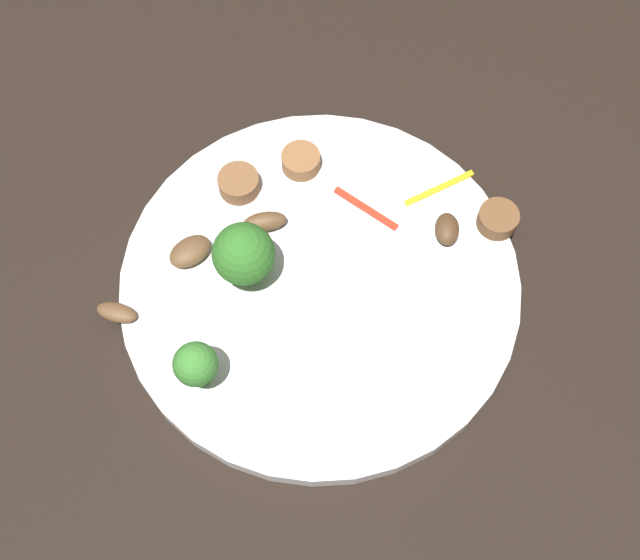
% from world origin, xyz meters
% --- Properties ---
extents(ground_plane, '(1.40, 1.40, 0.00)m').
position_xyz_m(ground_plane, '(0.00, 0.00, 0.00)').
color(ground_plane, black).
extents(plate, '(0.28, 0.28, 0.02)m').
position_xyz_m(plate, '(0.00, 0.00, 0.01)').
color(plate, white).
rests_on(plate, ground_plane).
extents(fork, '(0.17, 0.07, 0.00)m').
position_xyz_m(fork, '(0.04, 0.06, 0.02)').
color(fork, silver).
rests_on(fork, plate).
extents(broccoli_floret_0, '(0.04, 0.04, 0.05)m').
position_xyz_m(broccoli_floret_0, '(0.02, -0.05, 0.05)').
color(broccoli_floret_0, '#347525').
rests_on(broccoli_floret_0, plate).
extents(broccoli_floret_1, '(0.03, 0.03, 0.05)m').
position_xyz_m(broccoli_floret_1, '(0.10, -0.04, 0.04)').
color(broccoli_floret_1, '#408630').
rests_on(broccoli_floret_1, plate).
extents(sausage_slice_0, '(0.03, 0.03, 0.01)m').
position_xyz_m(sausage_slice_0, '(-0.08, -0.05, 0.02)').
color(sausage_slice_0, brown).
rests_on(sausage_slice_0, plate).
extents(sausage_slice_1, '(0.04, 0.04, 0.01)m').
position_xyz_m(sausage_slice_1, '(-0.09, 0.10, 0.02)').
color(sausage_slice_1, brown).
rests_on(sausage_slice_1, plate).
extents(sausage_slice_2, '(0.04, 0.04, 0.01)m').
position_xyz_m(sausage_slice_2, '(-0.04, -0.09, 0.02)').
color(sausage_slice_2, brown).
rests_on(sausage_slice_2, plate).
extents(mushroom_0, '(0.04, 0.03, 0.01)m').
position_xyz_m(mushroom_0, '(0.02, -0.09, 0.02)').
color(mushroom_0, brown).
rests_on(mushroom_0, plate).
extents(mushroom_1, '(0.02, 0.03, 0.01)m').
position_xyz_m(mushroom_1, '(0.08, -0.12, 0.02)').
color(mushroom_1, brown).
rests_on(mushroom_1, plate).
extents(mushroom_2, '(0.03, 0.03, 0.01)m').
position_xyz_m(mushroom_2, '(-0.07, 0.07, 0.02)').
color(mushroom_2, '#4C331E').
rests_on(mushroom_2, plate).
extents(mushroom_3, '(0.03, 0.03, 0.01)m').
position_xyz_m(mushroom_3, '(-0.02, -0.05, 0.02)').
color(mushroom_3, brown).
rests_on(mushroom_3, plate).
extents(pepper_strip_0, '(0.05, 0.04, 0.00)m').
position_xyz_m(pepper_strip_0, '(-0.10, 0.05, 0.02)').
color(pepper_strip_0, yellow).
rests_on(pepper_strip_0, plate).
extents(pepper_strip_1, '(0.02, 0.05, 0.00)m').
position_xyz_m(pepper_strip_1, '(-0.07, 0.01, 0.02)').
color(pepper_strip_1, red).
rests_on(pepper_strip_1, plate).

